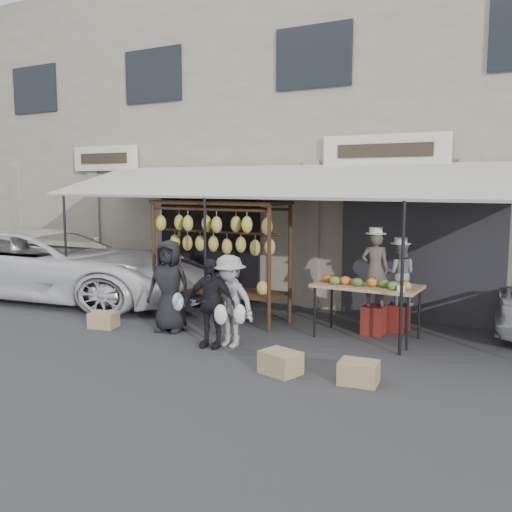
{
  "coord_description": "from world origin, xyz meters",
  "views": [
    {
      "loc": [
        4.71,
        -7.09,
        2.55
      ],
      "look_at": [
        -0.11,
        1.4,
        1.3
      ],
      "focal_mm": 40.0,
      "sensor_mm": 36.0,
      "label": 1
    }
  ],
  "objects_px": {
    "vendor_right": "(400,273)",
    "crate_far": "(104,320)",
    "van": "(45,247)",
    "customer_right": "(229,301)",
    "banana_rack": "(219,237)",
    "produce_table": "(366,286)",
    "crate_near_b": "(359,372)",
    "vendor_left": "(375,269)",
    "customer_left": "(169,286)",
    "customer_mid": "(210,303)",
    "crate_near_a": "(281,363)"
  },
  "relations": [
    {
      "from": "customer_left",
      "to": "banana_rack",
      "type": "bearing_deg",
      "value": 63.18
    },
    {
      "from": "banana_rack",
      "to": "customer_right",
      "type": "relative_size",
      "value": 1.8
    },
    {
      "from": "vendor_left",
      "to": "crate_far",
      "type": "height_order",
      "value": "vendor_left"
    },
    {
      "from": "customer_right",
      "to": "crate_near_a",
      "type": "bearing_deg",
      "value": -24.25
    },
    {
      "from": "vendor_right",
      "to": "crate_near_b",
      "type": "bearing_deg",
      "value": 82.8
    },
    {
      "from": "crate_near_a",
      "to": "van",
      "type": "distance_m",
      "value": 7.27
    },
    {
      "from": "produce_table",
      "to": "crate_far",
      "type": "distance_m",
      "value": 4.63
    },
    {
      "from": "vendor_right",
      "to": "van",
      "type": "relative_size",
      "value": 0.2
    },
    {
      "from": "crate_far",
      "to": "customer_right",
      "type": "bearing_deg",
      "value": 2.74
    },
    {
      "from": "crate_near_b",
      "to": "banana_rack",
      "type": "bearing_deg",
      "value": 149.73
    },
    {
      "from": "vendor_right",
      "to": "crate_near_a",
      "type": "bearing_deg",
      "value": 62.74
    },
    {
      "from": "customer_left",
      "to": "crate_far",
      "type": "relative_size",
      "value": 3.45
    },
    {
      "from": "vendor_right",
      "to": "customer_left",
      "type": "height_order",
      "value": "customer_left"
    },
    {
      "from": "banana_rack",
      "to": "produce_table",
      "type": "relative_size",
      "value": 1.53
    },
    {
      "from": "banana_rack",
      "to": "produce_table",
      "type": "distance_m",
      "value": 2.91
    },
    {
      "from": "banana_rack",
      "to": "crate_near_a",
      "type": "relative_size",
      "value": 5.11
    },
    {
      "from": "banana_rack",
      "to": "crate_near_a",
      "type": "xyz_separation_m",
      "value": [
        2.4,
        -2.16,
        -1.41
      ]
    },
    {
      "from": "produce_table",
      "to": "crate_far",
      "type": "xyz_separation_m",
      "value": [
        -4.29,
        -1.59,
        -0.74
      ]
    },
    {
      "from": "customer_left",
      "to": "van",
      "type": "bearing_deg",
      "value": 154.57
    },
    {
      "from": "customer_right",
      "to": "crate_near_b",
      "type": "relative_size",
      "value": 2.96
    },
    {
      "from": "banana_rack",
      "to": "vendor_right",
      "type": "relative_size",
      "value": 2.38
    },
    {
      "from": "crate_near_b",
      "to": "customer_right",
      "type": "bearing_deg",
      "value": 165.26
    },
    {
      "from": "banana_rack",
      "to": "customer_mid",
      "type": "height_order",
      "value": "banana_rack"
    },
    {
      "from": "vendor_left",
      "to": "customer_left",
      "type": "distance_m",
      "value": 3.51
    },
    {
      "from": "vendor_right",
      "to": "customer_left",
      "type": "relative_size",
      "value": 0.69
    },
    {
      "from": "customer_left",
      "to": "crate_near_b",
      "type": "xyz_separation_m",
      "value": [
        3.73,
        -0.89,
        -0.65
      ]
    },
    {
      "from": "customer_right",
      "to": "vendor_left",
      "type": "bearing_deg",
      "value": 52.2
    },
    {
      "from": "banana_rack",
      "to": "customer_right",
      "type": "distance_m",
      "value": 1.97
    },
    {
      "from": "customer_right",
      "to": "crate_near_a",
      "type": "xyz_separation_m",
      "value": [
        1.3,
        -0.77,
        -0.57
      ]
    },
    {
      "from": "vendor_right",
      "to": "crate_far",
      "type": "distance_m",
      "value": 5.26
    },
    {
      "from": "banana_rack",
      "to": "vendor_left",
      "type": "relative_size",
      "value": 2.06
    },
    {
      "from": "crate_near_b",
      "to": "van",
      "type": "relative_size",
      "value": 0.09
    },
    {
      "from": "customer_right",
      "to": "crate_far",
      "type": "bearing_deg",
      "value": -170.96
    },
    {
      "from": "crate_near_b",
      "to": "customer_left",
      "type": "bearing_deg",
      "value": 166.63
    },
    {
      "from": "produce_table",
      "to": "crate_near_a",
      "type": "xyz_separation_m",
      "value": [
        -0.43,
        -2.23,
        -0.72
      ]
    },
    {
      "from": "customer_left",
      "to": "customer_right",
      "type": "distance_m",
      "value": 1.42
    },
    {
      "from": "vendor_left",
      "to": "crate_near_b",
      "type": "height_order",
      "value": "vendor_left"
    },
    {
      "from": "banana_rack",
      "to": "produce_table",
      "type": "bearing_deg",
      "value": 1.49
    },
    {
      "from": "crate_near_a",
      "to": "produce_table",
      "type": "bearing_deg",
      "value": 79.15
    },
    {
      "from": "vendor_left",
      "to": "crate_near_b",
      "type": "relative_size",
      "value": 2.58
    },
    {
      "from": "produce_table",
      "to": "vendor_left",
      "type": "xyz_separation_m",
      "value": [
        0.03,
        0.34,
        0.24
      ]
    },
    {
      "from": "crate_near_b",
      "to": "crate_far",
      "type": "height_order",
      "value": "crate_near_b"
    },
    {
      "from": "banana_rack",
      "to": "crate_near_a",
      "type": "height_order",
      "value": "banana_rack"
    },
    {
      "from": "customer_right",
      "to": "van",
      "type": "distance_m",
      "value": 5.77
    },
    {
      "from": "crate_near_a",
      "to": "crate_near_b",
      "type": "bearing_deg",
      "value": 8.08
    },
    {
      "from": "banana_rack",
      "to": "crate_far",
      "type": "xyz_separation_m",
      "value": [
        -1.46,
        -1.52,
        -1.42
      ]
    },
    {
      "from": "crate_near_b",
      "to": "vendor_left",
      "type": "bearing_deg",
      "value": 103.76
    },
    {
      "from": "banana_rack",
      "to": "vendor_right",
      "type": "bearing_deg",
      "value": 14.62
    },
    {
      "from": "customer_mid",
      "to": "crate_near_a",
      "type": "xyz_separation_m",
      "value": [
        1.53,
        -0.59,
        -0.55
      ]
    },
    {
      "from": "vendor_right",
      "to": "vendor_left",
      "type": "bearing_deg",
      "value": 40.18
    }
  ]
}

